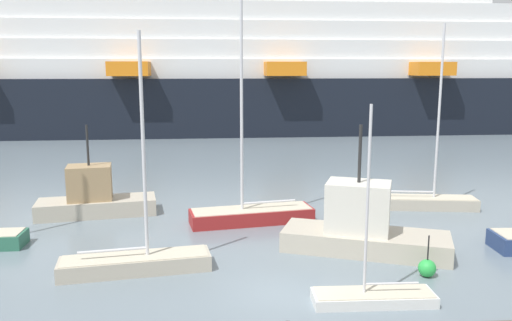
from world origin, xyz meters
The scene contains 9 objects.
ground_plane centered at (0.00, 0.00, 0.00)m, with size 600.00×600.00×0.00m, color slate.
sailboat_1 centered at (10.46, 11.95, 0.54)m, with size 6.32×2.37×11.25m.
sailboat_2 centered at (-0.55, 9.59, 0.62)m, with size 7.18×3.22×13.69m.
sailboat_4 centered at (3.47, -0.88, 0.34)m, with size 4.53×1.32×7.40m.
sailboat_5 centered at (-5.87, 2.70, 0.51)m, with size 6.54×2.64×10.12m.
fishing_boat_0 centered at (4.48, 4.64, 1.18)m, with size 8.21×5.11×6.07m.
fishing_boat_1 centered at (-9.81, 11.67, 1.05)m, with size 7.14×3.54×5.40m.
channel_buoy_0 centered at (6.42, 1.44, 0.38)m, with size 0.74×0.74×1.80m.
cruise_ship centered at (-13.99, 54.29, 8.41)m, with size 134.60×24.97×26.13m.
Camera 1 is at (-1.93, -18.52, 8.63)m, focal length 36.10 mm.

